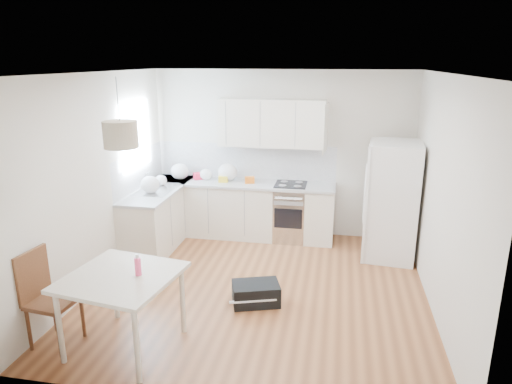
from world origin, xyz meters
TOP-DOWN VIEW (x-y plane):
  - floor at (0.00, 0.00)m, footprint 4.20×4.20m
  - ceiling at (0.00, 0.00)m, footprint 4.20×4.20m
  - wall_back at (0.00, 2.10)m, footprint 4.20×0.00m
  - wall_left at (-2.10, 0.00)m, footprint 0.00×4.20m
  - wall_right at (2.10, 0.00)m, footprint 0.00×4.20m
  - window_glassblock at (-2.09, 1.15)m, footprint 0.02×1.00m
  - cabinets_back at (-0.60, 1.80)m, footprint 3.00×0.60m
  - cabinets_left at (-1.80, 1.20)m, footprint 0.60×1.80m
  - counter_back at (-0.60, 1.80)m, footprint 3.02×0.64m
  - counter_left at (-1.80, 1.20)m, footprint 0.64×1.82m
  - backsplash_back at (-0.60, 2.09)m, footprint 3.00×0.01m
  - backsplash_left at (-2.09, 1.20)m, footprint 0.01×1.80m
  - upper_cabinets at (-0.15, 1.94)m, footprint 1.70×0.32m
  - range_oven at (0.20, 1.80)m, footprint 0.50×0.61m
  - sink at (-1.80, 1.15)m, footprint 0.50×0.80m
  - refrigerator at (1.75, 1.41)m, footprint 0.91×0.94m
  - dining_table at (-1.12, -1.45)m, footprint 1.17×1.17m
  - dining_chair at (-1.85, -1.52)m, footprint 0.47×0.47m
  - drink_bottle at (-0.95, -1.41)m, footprint 0.07×0.07m
  - gym_bag at (0.03, -0.35)m, footprint 0.64×0.52m
  - pendant_lamp at (-1.06, -1.32)m, footprint 0.32×0.32m
  - grocery_bag_a at (-1.66, 1.80)m, footprint 0.30×0.25m
  - grocery_bag_b at (-1.23, 1.85)m, footprint 0.20×0.17m
  - grocery_bag_c at (-0.86, 1.86)m, footprint 0.32×0.27m
  - grocery_bag_d at (-1.82, 1.38)m, footprint 0.19×0.16m
  - grocery_bag_e at (-1.82, 0.95)m, footprint 0.29×0.24m
  - snack_orange at (-0.47, 1.77)m, footprint 0.17×0.13m
  - snack_yellow at (-0.90, 1.76)m, footprint 0.16×0.11m
  - snack_red at (-1.35, 1.86)m, footprint 0.19×0.18m

SIDE VIEW (x-z plane):
  - floor at x=0.00m, z-range 0.00..0.00m
  - gym_bag at x=0.03m, z-range 0.00..0.26m
  - cabinets_back at x=-0.60m, z-range 0.00..0.88m
  - cabinets_left at x=-1.80m, z-range 0.00..0.88m
  - range_oven at x=0.20m, z-range 0.00..0.88m
  - dining_chair at x=-1.85m, z-range 0.00..1.01m
  - dining_table at x=-1.12m, z-range 0.31..1.12m
  - refrigerator at x=1.75m, z-range 0.00..1.72m
  - counter_back at x=-0.60m, z-range 0.88..0.92m
  - counter_left at x=-1.80m, z-range 0.88..0.92m
  - sink at x=-1.80m, z-range 0.84..0.99m
  - drink_bottle at x=-0.95m, z-range 0.80..1.03m
  - snack_yellow at x=-0.90m, z-range 0.92..1.02m
  - snack_orange at x=-0.47m, z-range 0.92..1.03m
  - snack_red at x=-1.35m, z-range 0.92..1.03m
  - grocery_bag_d at x=-1.82m, z-range 0.92..1.09m
  - grocery_bag_b at x=-1.23m, z-range 0.92..1.10m
  - grocery_bag_e at x=-1.82m, z-range 0.92..1.18m
  - grocery_bag_a at x=-1.66m, z-range 0.92..1.19m
  - grocery_bag_c at x=-0.86m, z-range 0.92..1.21m
  - backsplash_back at x=-0.60m, z-range 0.92..1.50m
  - backsplash_left at x=-2.09m, z-range 0.92..1.50m
  - wall_back at x=0.00m, z-range -0.75..3.45m
  - wall_left at x=-2.10m, z-range -0.75..3.45m
  - wall_right at x=2.10m, z-range -0.75..3.45m
  - window_glassblock at x=-2.09m, z-range 1.25..2.25m
  - upper_cabinets at x=-0.15m, z-range 1.50..2.25m
  - pendant_lamp at x=-1.06m, z-range 2.06..2.30m
  - ceiling at x=0.00m, z-range 2.70..2.70m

